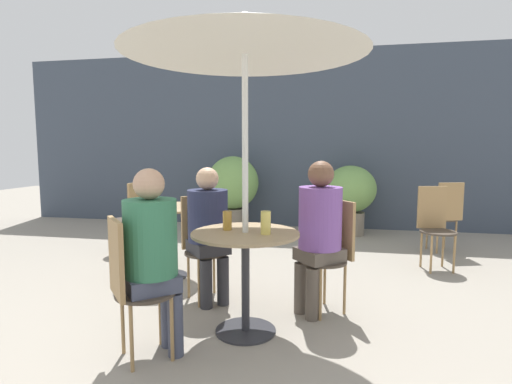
{
  "coord_description": "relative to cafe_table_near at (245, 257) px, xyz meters",
  "views": [
    {
      "loc": [
        0.7,
        -2.69,
        1.35
      ],
      "look_at": [
        0.08,
        0.48,
        1.0
      ],
      "focal_mm": 28.0,
      "sensor_mm": 36.0,
      "label": 1
    }
  ],
  "objects": [
    {
      "name": "seated_person_0",
      "position": [
        0.51,
        0.44,
        0.17
      ],
      "size": [
        0.44,
        0.44,
        1.26
      ],
      "rotation": [
        0.0,
        0.0,
        -0.85
      ],
      "color": "brown",
      "rests_on": "ground_plane"
    },
    {
      "name": "potted_plant_1",
      "position": [
        0.88,
        3.62,
        0.08
      ],
      "size": [
        0.8,
        0.8,
        1.09
      ],
      "color": "slate",
      "rests_on": "ground_plane"
    },
    {
      "name": "bistro_chair_3",
      "position": [
        -1.93,
        1.87,
        -0.02
      ],
      "size": [
        0.39,
        0.39,
        0.93
      ],
      "rotation": [
        0.0,
        0.0,
        4.66
      ],
      "color": "#42382D",
      "rests_on": "ground_plane"
    },
    {
      "name": "seated_person_1",
      "position": [
        -0.44,
        0.51,
        0.14
      ],
      "size": [
        0.44,
        0.45,
        1.19
      ],
      "rotation": [
        0.0,
        0.0,
        0.72
      ],
      "color": "#2D2D33",
      "rests_on": "ground_plane"
    },
    {
      "name": "umbrella",
      "position": [
        0.0,
        0.0,
        1.57
      ],
      "size": [
        1.71,
        1.71,
        2.28
      ],
      "color": "silver",
      "rests_on": "ground_plane"
    },
    {
      "name": "cafe_table_near",
      "position": [
        0.0,
        0.0,
        0.0
      ],
      "size": [
        0.79,
        0.79,
        0.75
      ],
      "color": "#2D2D33",
      "rests_on": "ground_plane"
    },
    {
      "name": "bistro_chair_1",
      "position": [
        -0.54,
        0.62,
        -0.02
      ],
      "size": [
        0.44,
        0.44,
        0.93
      ],
      "rotation": [
        0.0,
        0.0,
        0.72
      ],
      "color": "#42382D",
      "rests_on": "ground_plane"
    },
    {
      "name": "bistro_chair_4",
      "position": [
        1.75,
        1.98,
        -0.02
      ],
      "size": [
        0.4,
        0.41,
        0.93
      ],
      "rotation": [
        0.0,
        0.0,
        0.22
      ],
      "color": "#42382D",
      "rests_on": "ground_plane"
    },
    {
      "name": "bistro_chair_2",
      "position": [
        -0.62,
        -0.54,
        -0.02
      ],
      "size": [
        0.44,
        0.44,
        0.93
      ],
      "rotation": [
        0.0,
        0.0,
        -4.0
      ],
      "color": "#42382D",
      "rests_on": "ground_plane"
    },
    {
      "name": "ground_plane",
      "position": [
        -0.08,
        -0.08,
        -0.56
      ],
      "size": [
        20.0,
        20.0,
        0.0
      ],
      "primitive_type": "plane",
      "color": "gray"
    },
    {
      "name": "bistro_chair_0",
      "position": [
        0.62,
        0.54,
        -0.02
      ],
      "size": [
        0.44,
        0.44,
        0.93
      ],
      "rotation": [
        0.0,
        0.0,
        -0.85
      ],
      "color": "#42382D",
      "rests_on": "ground_plane"
    },
    {
      "name": "bistro_chair_5",
      "position": [
        2.06,
        2.7,
        -0.02
      ],
      "size": [
        0.41,
        0.42,
        0.93
      ],
      "rotation": [
        0.0,
        0.0,
        3.44
      ],
      "color": "#42382D",
      "rests_on": "ground_plane"
    },
    {
      "name": "cafe_table_far",
      "position": [
        -1.11,
        1.09,
        0.01
      ],
      "size": [
        0.8,
        0.8,
        0.75
      ],
      "color": "#2D2D33",
      "rests_on": "ground_plane"
    },
    {
      "name": "seated_person_2",
      "position": [
        -0.51,
        -0.44,
        0.16
      ],
      "size": [
        0.43,
        0.43,
        1.23
      ],
      "rotation": [
        0.0,
        0.0,
        2.29
      ],
      "color": "#42475B",
      "rests_on": "ground_plane"
    },
    {
      "name": "potted_plant_0",
      "position": [
        -1.0,
        3.54,
        0.18
      ],
      "size": [
        0.84,
        0.84,
        1.23
      ],
      "color": "slate",
      "rests_on": "ground_plane"
    },
    {
      "name": "storefront_wall",
      "position": [
        -0.08,
        4.13,
        0.94
      ],
      "size": [
        10.0,
        0.06,
        3.0
      ],
      "color": "#3D4756",
      "rests_on": "ground_plane"
    },
    {
      "name": "beer_glass_1",
      "position": [
        0.16,
        -0.04,
        0.27
      ],
      "size": [
        0.07,
        0.07,
        0.16
      ],
      "color": "#DBC65B",
      "rests_on": "cafe_table_near"
    },
    {
      "name": "beer_glass_0",
      "position": [
        -0.15,
        0.06,
        0.26
      ],
      "size": [
        0.07,
        0.07,
        0.14
      ],
      "color": "#B28433",
      "rests_on": "cafe_table_near"
    }
  ]
}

